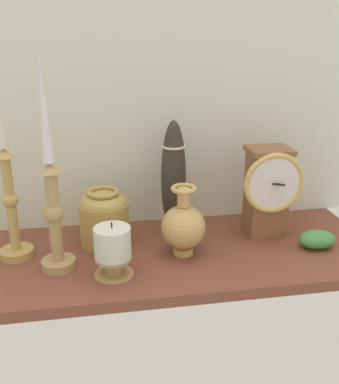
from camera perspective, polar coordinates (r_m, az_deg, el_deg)
ground_plane at (r=102.76cm, az=-1.88°, el=-8.09°), size 100.00×36.00×2.40cm
back_wall at (r=109.82cm, az=-3.46°, el=12.35°), size 120.00×2.00×65.00cm
mantel_clock at (r=108.43cm, az=12.14°, el=0.28°), size 14.19×10.18×21.17cm
candlestick_tall_left at (r=99.86cm, az=-19.36°, el=-0.01°), size 7.18×7.18×41.23cm
candlestick_tall_center at (r=92.32cm, az=-14.40°, el=-0.50°), size 7.02×7.02×44.62cm
brass_vase_bulbous at (r=98.60cm, az=1.73°, el=-4.22°), size 9.65×9.65×15.72cm
brass_vase_jar at (r=104.00cm, az=-8.13°, el=-3.04°), size 11.14×11.14×13.18cm
pillar_candle_front at (r=91.54cm, az=-7.08°, el=-7.08°), size 7.98×7.98×11.56cm
tall_ceramic_vase at (r=106.38cm, az=0.50°, el=1.78°), size 5.78×5.78×27.39cm
ivy_sprig at (r=108.61cm, az=17.90°, el=-5.62°), size 8.41×5.89×3.94cm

